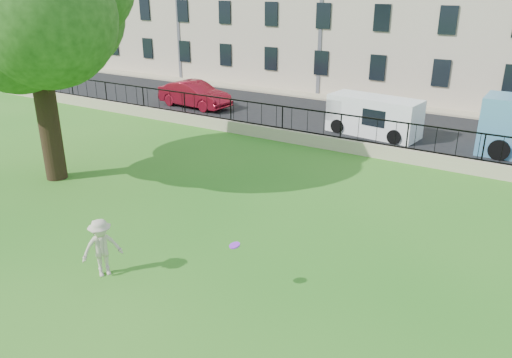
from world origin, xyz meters
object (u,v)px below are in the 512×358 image
Objects in this scene: frisbee at (235,245)px; white_van at (374,116)px; red_sedan at (194,94)px; man at (102,248)px.

white_van reaches higher than frisbee.
red_sedan is at bearing -173.02° from white_van.
man reaches higher than red_sedan.
red_sedan is (-9.78, 16.42, -0.02)m from man.
man is 3.61m from frisbee.
white_van is at bearing 25.82° from man.
man is at bearing -161.96° from frisbee.
white_van is at bearing -85.83° from red_sedan.
frisbee is 20.21m from red_sedan.
man is 5.93× the size of frisbee.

